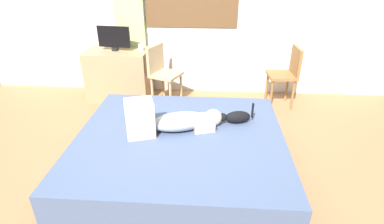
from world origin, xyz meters
name	(u,v)px	position (x,y,z in m)	size (l,w,h in m)	color
ground_plane	(168,180)	(0.00, 0.00, 0.00)	(16.00, 16.00, 0.00)	olive
bed	(180,155)	(0.11, 0.12, 0.22)	(2.02, 1.85, 0.45)	brown
person_lying	(170,120)	(0.00, 0.21, 0.56)	(0.93, 0.50, 0.34)	#8C939E
cat	(236,117)	(0.65, 0.40, 0.51)	(0.35, 0.16, 0.21)	black
desk	(119,74)	(-1.00, 1.92, 0.37)	(0.90, 0.56, 0.74)	#997A56
tv_monitor	(114,38)	(-1.02, 1.92, 0.92)	(0.48, 0.10, 0.35)	black
cup	(141,47)	(-0.64, 1.94, 0.79)	(0.07, 0.07, 0.09)	white
chair_by_desk	(162,71)	(-0.32, 1.75, 0.51)	(0.50, 0.50, 0.86)	tan
chair_spare	(287,72)	(1.45, 1.81, 0.51)	(0.40, 0.40, 0.86)	brown
curtain_left	(129,15)	(-0.84, 2.20, 1.19)	(0.44, 0.06, 2.39)	#ADCC75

